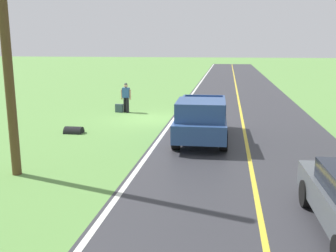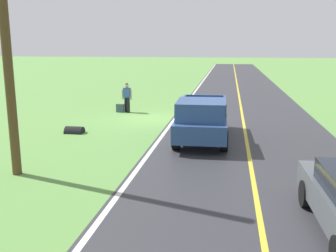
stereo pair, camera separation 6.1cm
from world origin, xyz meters
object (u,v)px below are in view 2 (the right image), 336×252
Objects in this scene: suitcase_carried at (120,108)px; utility_pole_roadside at (4,26)px; pickup_truck_passing at (202,118)px; hitchhiker_walking at (127,96)px.

suitcase_carried is 0.05× the size of utility_pole_roadside.
suitcase_carried is 0.09× the size of pickup_truck_passing.
utility_pole_roadside is (0.08, 11.16, 4.23)m from suitcase_carried.
hitchhiker_walking is 7.86m from pickup_truck_passing.
suitcase_carried is at bearing -49.21° from pickup_truck_passing.
suitcase_carried is 8.10m from pickup_truck_passing.
pickup_truck_passing is at bearing 128.12° from hitchhiker_walking.
hitchhiker_walking is 11.77m from utility_pole_roadside.
pickup_truck_passing is at bearing 42.10° from suitcase_carried.
utility_pole_roadside reaches higher than pickup_truck_passing.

